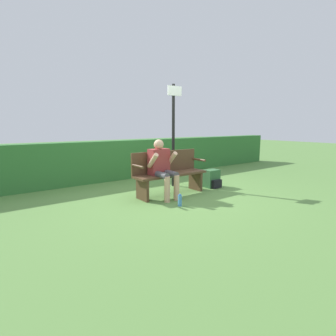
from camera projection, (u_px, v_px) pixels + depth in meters
name	position (u px, v px, depth m)	size (l,w,h in m)	color
ground_plane	(171.00, 195.00, 5.54)	(40.00, 40.00, 0.00)	#5B8942
hedge_back	(123.00, 159.00, 7.16)	(12.00, 0.41, 1.04)	#337033
park_bench	(169.00, 172.00, 5.51)	(1.63, 0.44, 0.91)	#513823
person_seated	(162.00, 166.00, 5.22)	(0.55, 0.60, 1.17)	#993333
backpack	(212.00, 179.00, 6.18)	(0.35, 0.34, 0.41)	#336638
water_bottle	(180.00, 200.00, 4.73)	(0.07, 0.07, 0.22)	#4C8CCC
signpost	(173.00, 130.00, 6.11)	(0.39, 0.09, 2.38)	black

